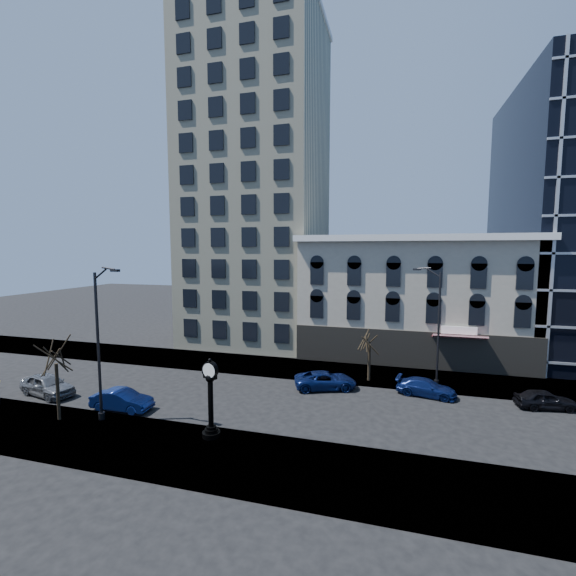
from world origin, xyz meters
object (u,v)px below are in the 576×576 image
(street_lamp_near, at_px, (104,304))
(car_near_b, at_px, (122,400))
(car_near_a, at_px, (47,385))
(street_clock, at_px, (211,402))

(street_lamp_near, distance_m, car_near_b, 7.36)
(street_lamp_near, height_order, car_near_a, street_lamp_near)
(street_lamp_near, distance_m, car_near_a, 10.92)
(street_clock, distance_m, car_near_a, 15.51)
(street_clock, relative_size, street_lamp_near, 0.47)
(street_lamp_near, relative_size, car_near_a, 2.12)
(street_lamp_near, bearing_deg, car_near_a, 172.86)
(street_lamp_near, xyz_separation_m, car_near_b, (-0.65, 2.01, -7.05))
(street_clock, xyz_separation_m, car_near_b, (-7.86, 2.06, -1.55))
(street_clock, height_order, street_lamp_near, street_lamp_near)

